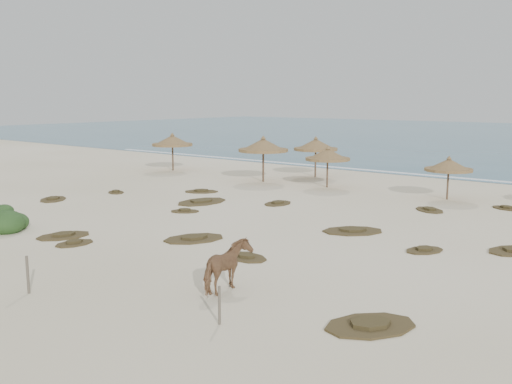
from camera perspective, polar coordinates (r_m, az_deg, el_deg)
ground at (r=22.83m, az=-8.79°, el=-5.20°), size 160.00×160.00×0.00m
foam_line at (r=44.41m, az=16.66°, el=1.61°), size 70.00×0.60×0.01m
palapa_0 at (r=45.71m, az=-8.36°, el=5.05°), size 3.61×3.61×3.01m
palapa_1 at (r=41.74m, az=5.99°, el=4.67°), size 4.23×4.23×2.98m
palapa_2 at (r=39.06m, az=0.73°, el=4.63°), size 4.47×4.47×3.19m
palapa_3 at (r=36.86m, az=7.18°, el=3.68°), size 3.36×3.36×2.70m
palapa_4 at (r=33.96m, az=18.72°, el=2.51°), size 3.13×3.13×2.50m
horse at (r=17.02m, az=-2.91°, el=-7.50°), size 1.08×1.90×1.52m
fence_post_near at (r=18.19m, az=-21.86°, el=-7.69°), size 0.09×0.09×1.14m
fence_post_far at (r=14.75m, az=-3.68°, el=-11.25°), size 0.10×0.10×1.01m
scrub_0 at (r=34.27m, az=-19.64°, el=-0.67°), size 2.45×2.47×0.16m
scrub_1 at (r=31.66m, az=-5.45°, el=-0.95°), size 2.26×3.24×0.16m
scrub_2 at (r=29.12m, az=-7.14°, el=-1.88°), size 1.73×1.61×0.16m
scrub_3 at (r=24.99m, az=9.64°, el=-3.82°), size 3.10×3.11×0.16m
scrub_4 at (r=22.49m, az=16.48°, el=-5.57°), size 1.60×1.88×0.16m
scrub_6 at (r=35.15m, az=-5.49°, el=0.08°), size 2.46×2.29×0.16m
scrub_7 at (r=30.52m, az=16.96°, el=-1.70°), size 2.17×2.05×0.16m
scrub_8 at (r=35.72m, az=-13.83°, el=-0.00°), size 1.67×1.46×0.16m
scrub_9 at (r=23.46m, az=-6.23°, el=-4.62°), size 2.60×3.01×0.16m
scrub_10 at (r=32.40m, az=23.78°, el=-1.47°), size 1.85×1.52×0.16m
scrub_11 at (r=25.10m, az=-18.69°, el=-4.13°), size 2.03×2.53×0.16m
scrub_12 at (r=20.67m, az=-1.02°, el=-6.49°), size 1.86×1.31×0.16m
scrub_13 at (r=31.04m, az=2.20°, el=-1.12°), size 1.32×1.95×0.16m
scrub_14 at (r=23.69m, az=-17.71°, el=-4.88°), size 1.17×1.65×0.16m
scrub_15 at (r=15.02m, az=11.36°, el=-12.90°), size 2.68×2.94×0.16m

